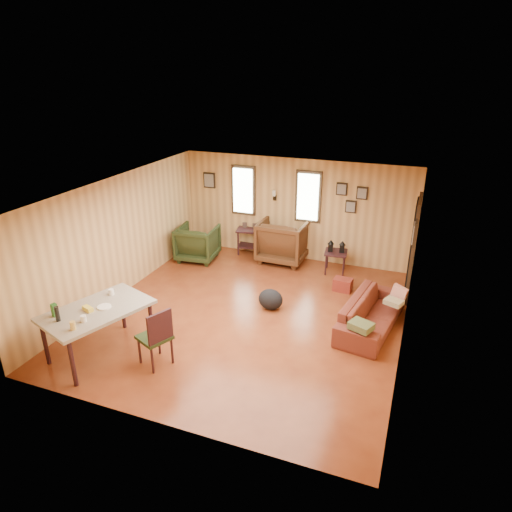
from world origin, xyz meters
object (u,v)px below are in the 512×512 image
(recliner_green, at_px, (198,241))
(end_table, at_px, (250,236))
(recliner_brown, at_px, (284,239))
(sofa, at_px, (372,309))
(side_table, at_px, (336,251))
(dining_table, at_px, (96,313))

(recliner_green, bearing_deg, end_table, -146.35)
(recliner_brown, xyz_separation_m, end_table, (-0.92, 0.19, -0.12))
(sofa, bearing_deg, recliner_green, 77.72)
(recliner_green, distance_m, side_table, 3.26)
(end_table, xyz_separation_m, dining_table, (-0.67, -4.89, 0.31))
(sofa, relative_size, recliner_brown, 1.74)
(sofa, height_order, recliner_brown, recliner_brown)
(side_table, relative_size, dining_table, 0.42)
(sofa, relative_size, end_table, 2.47)
(recliner_green, xyz_separation_m, side_table, (3.23, 0.42, 0.07))
(dining_table, bearing_deg, recliner_brown, 90.97)
(recliner_brown, xyz_separation_m, side_table, (1.30, -0.23, -0.03))
(recliner_brown, height_order, dining_table, recliner_brown)
(sofa, bearing_deg, recliner_brown, 54.53)
(recliner_brown, relative_size, end_table, 1.42)
(end_table, relative_size, side_table, 1.01)
(side_table, bearing_deg, dining_table, -122.86)
(end_table, height_order, dining_table, dining_table)
(sofa, height_order, end_table, end_table)
(sofa, xyz_separation_m, dining_table, (-3.96, -2.37, 0.37))
(end_table, bearing_deg, side_table, -10.76)
(recliner_green, height_order, end_table, recliner_green)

